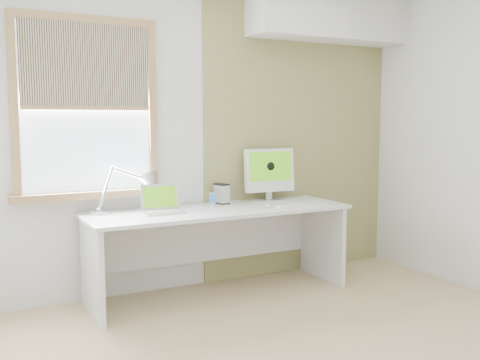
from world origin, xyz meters
TOP-DOWN VIEW (x-y plane):
  - room at (0.00, 0.00)m, footprint 4.04×3.54m
  - accent_wall at (1.00, 1.74)m, footprint 2.00×0.02m
  - soffit at (1.20, 1.57)m, footprint 1.60×0.40m
  - window at (-1.00, 1.71)m, footprint 1.20×0.14m
  - desk at (-0.02, 1.44)m, footprint 2.20×0.70m
  - desk_lamp at (-0.60, 1.65)m, footprint 0.67×0.30m
  - laptop at (-0.50, 1.43)m, footprint 0.33×0.27m
  - phone_dock at (-0.03, 1.50)m, footprint 0.07×0.07m
  - external_drive at (0.11, 1.61)m, footprint 0.11×0.15m
  - imac at (0.59, 1.60)m, footprint 0.48×0.17m
  - keyboard at (0.64, 1.17)m, footprint 0.45×0.17m
  - mouse at (0.36, 1.25)m, footprint 0.08×0.11m

SIDE VIEW (x-z plane):
  - desk at x=-0.02m, z-range 0.17..0.90m
  - keyboard at x=0.64m, z-range 0.73..0.75m
  - mouse at x=0.36m, z-range 0.73..0.76m
  - phone_dock at x=-0.03m, z-range 0.70..0.83m
  - laptop at x=-0.50m, z-range 0.67..0.89m
  - external_drive at x=0.11m, z-range 0.73..0.91m
  - desk_lamp at x=-0.60m, z-range 0.74..1.11m
  - imac at x=0.59m, z-range 0.76..1.23m
  - room at x=0.00m, z-range -0.02..2.62m
  - accent_wall at x=1.00m, z-range 0.00..2.60m
  - window at x=-1.00m, z-range 0.83..2.25m
  - soffit at x=1.20m, z-range 2.19..2.61m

